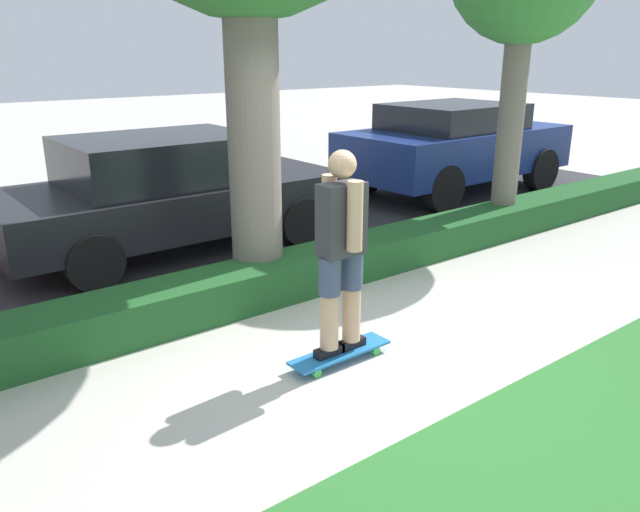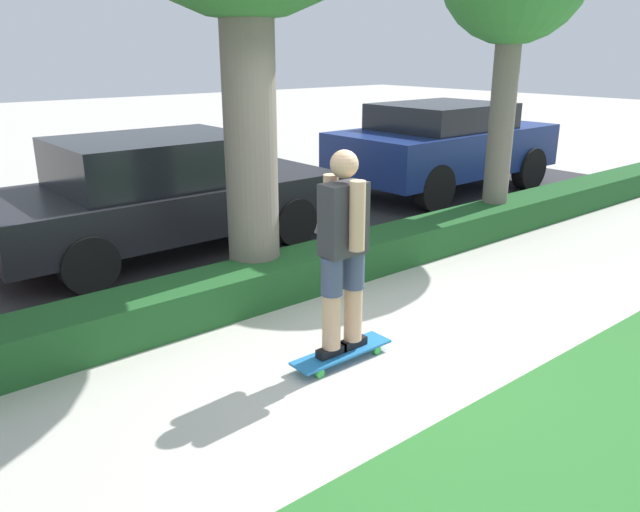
% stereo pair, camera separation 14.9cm
% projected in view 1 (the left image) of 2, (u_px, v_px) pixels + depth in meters
% --- Properties ---
extents(ground_plane, '(60.00, 60.00, 0.00)m').
position_uv_depth(ground_plane, '(375.00, 355.00, 5.24)').
color(ground_plane, '#BCB7AD').
extents(street_asphalt, '(17.86, 5.00, 0.01)m').
position_uv_depth(street_asphalt, '(163.00, 240.00, 8.38)').
color(street_asphalt, '#2D2D30').
rests_on(street_asphalt, ground_plane).
extents(hedge_row, '(17.86, 0.60, 0.40)m').
position_uv_depth(hedge_row, '(269.00, 280.00, 6.37)').
color(hedge_row, '#1E5123').
rests_on(hedge_row, ground_plane).
extents(skateboard, '(0.92, 0.24, 0.09)m').
position_uv_depth(skateboard, '(340.00, 353.00, 5.11)').
color(skateboard, '#1E6BAD').
rests_on(skateboard, ground_plane).
extents(skater_person, '(0.49, 0.42, 1.65)m').
position_uv_depth(skater_person, '(341.00, 249.00, 4.83)').
color(skater_person, black).
rests_on(skater_person, skateboard).
extents(parked_car_middle, '(4.34, 1.99, 1.44)m').
position_uv_depth(parked_car_middle, '(169.00, 191.00, 7.86)').
color(parked_car_middle, black).
rests_on(parked_car_middle, ground_plane).
extents(parked_car_rear, '(4.25, 2.05, 1.56)m').
position_uv_depth(parked_car_rear, '(455.00, 145.00, 10.99)').
color(parked_car_rear, navy).
rests_on(parked_car_rear, ground_plane).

